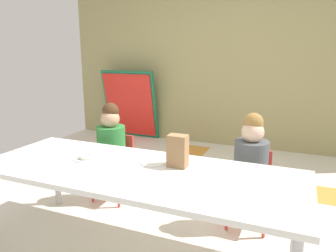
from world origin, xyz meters
TOP-DOWN VIEW (x-y plane):
  - ground_plane at (-0.00, 0.00)m, footprint 5.24×4.58m
  - back_wall at (0.00, 2.29)m, footprint 5.24×0.10m
  - craft_table at (-0.05, -0.60)m, footprint 2.19×0.83m
  - seated_child_near_camera at (-0.65, 0.05)m, footprint 0.32×0.31m
  - seated_child_middle_seat at (0.61, 0.05)m, footprint 0.34×0.34m
  - folded_activity_table at (-1.60, 2.09)m, footprint 0.90×0.29m
  - paper_bag_brown at (0.19, -0.45)m, footprint 0.13×0.09m
  - paper_plate_near_edge at (-0.47, -0.56)m, footprint 0.18×0.18m
  - paper_plate_center_table at (0.01, -0.45)m, footprint 0.18×0.18m
  - donut_powdered_on_plate at (-0.47, -0.56)m, footprint 0.11×0.11m

SIDE VIEW (x-z plane):
  - ground_plane at x=0.00m, z-range -0.02..0.00m
  - folded_activity_table at x=-1.60m, z-range -0.01..1.08m
  - seated_child_near_camera at x=-0.65m, z-range 0.10..1.01m
  - seated_child_middle_seat at x=0.61m, z-range 0.10..1.01m
  - craft_table at x=-0.05m, z-range 0.26..0.87m
  - paper_plate_near_edge at x=-0.47m, z-range 0.61..0.62m
  - paper_plate_center_table at x=0.01m, z-range 0.61..0.62m
  - donut_powdered_on_plate at x=-0.47m, z-range 0.62..0.65m
  - paper_bag_brown at x=0.19m, z-range 0.61..0.83m
  - back_wall at x=0.00m, z-range 0.00..2.75m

